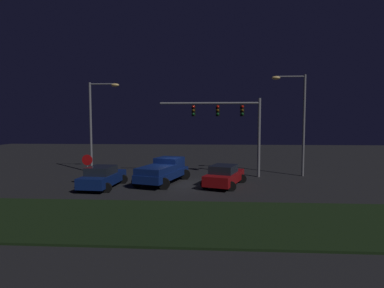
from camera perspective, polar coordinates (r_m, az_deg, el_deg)
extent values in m
plane|color=black|center=(22.86, -2.82, -7.34)|extent=(80.00, 80.00, 0.00)
cube|color=black|center=(14.53, -6.69, -13.84)|extent=(24.68, 6.33, 0.10)
cube|color=navy|center=(22.83, -5.50, -5.64)|extent=(3.47, 5.75, 0.55)
cube|color=navy|center=(23.79, -4.26, -3.54)|extent=(2.31, 2.35, 0.85)
cube|color=black|center=(23.77, -4.27, -3.23)|extent=(2.12, 1.96, 0.51)
cube|color=navy|center=(21.79, -6.74, -4.78)|extent=(2.71, 3.45, 0.45)
cylinder|color=black|center=(25.04, -5.69, -5.42)|extent=(0.80, 0.22, 0.80)
cylinder|color=black|center=(24.22, -1.28, -5.72)|extent=(0.80, 0.22, 0.80)
cylinder|color=black|center=(21.67, -10.21, -6.95)|extent=(0.80, 0.22, 0.80)
cylinder|color=black|center=(20.72, -5.25, -7.41)|extent=(0.80, 0.22, 0.80)
cube|color=maroon|center=(21.95, 6.10, -6.21)|extent=(3.17, 4.75, 0.70)
cube|color=black|center=(21.61, 5.92, -4.69)|extent=(2.18, 2.42, 0.55)
cylinder|color=black|center=(23.68, 5.01, -6.16)|extent=(0.64, 0.22, 0.64)
cylinder|color=black|center=(23.19, 9.37, -6.42)|extent=(0.64, 0.22, 0.64)
cylinder|color=black|center=(20.90, 2.46, -7.52)|extent=(0.64, 0.22, 0.64)
cylinder|color=black|center=(20.34, 7.36, -7.87)|extent=(0.64, 0.22, 0.64)
cube|color=navy|center=(22.16, -16.34, -6.25)|extent=(2.11, 4.52, 0.70)
cube|color=black|center=(21.84, -16.64, -4.75)|extent=(1.74, 2.11, 0.55)
cylinder|color=black|center=(23.93, -16.89, -6.21)|extent=(0.64, 0.22, 0.64)
cylinder|color=black|center=(23.23, -12.74, -6.44)|extent=(0.64, 0.22, 0.64)
cylinder|color=black|center=(21.29, -20.26, -7.55)|extent=(0.64, 0.22, 0.64)
cylinder|color=black|center=(20.51, -15.67, -7.89)|extent=(0.64, 0.22, 0.64)
cylinder|color=slate|center=(25.69, 12.42, 1.14)|extent=(0.24, 0.24, 6.50)
cylinder|color=slate|center=(25.40, 3.26, 7.63)|extent=(8.20, 0.18, 0.18)
cube|color=black|center=(25.50, 9.37, 6.22)|extent=(0.32, 0.44, 0.95)
sphere|color=red|center=(25.28, 9.44, 6.92)|extent=(0.22, 0.22, 0.22)
sphere|color=#59380A|center=(25.27, 9.43, 6.24)|extent=(0.22, 0.22, 0.22)
sphere|color=#0C4719|center=(25.26, 9.42, 5.56)|extent=(0.22, 0.22, 0.22)
cube|color=black|center=(25.37, 4.85, 6.27)|extent=(0.32, 0.44, 0.95)
sphere|color=red|center=(25.16, 4.87, 6.97)|extent=(0.22, 0.22, 0.22)
sphere|color=#59380A|center=(25.14, 4.86, 6.29)|extent=(0.22, 0.22, 0.22)
sphere|color=#0C4719|center=(25.13, 4.86, 5.60)|extent=(0.22, 0.22, 0.22)
cube|color=black|center=(25.41, 0.31, 6.28)|extent=(0.32, 0.44, 0.95)
sphere|color=red|center=(25.19, 0.28, 6.98)|extent=(0.22, 0.22, 0.22)
sphere|color=#59380A|center=(25.18, 0.28, 6.30)|extent=(0.22, 0.22, 0.22)
sphere|color=#0C4719|center=(25.17, 0.28, 5.62)|extent=(0.22, 0.22, 0.22)
cylinder|color=slate|center=(28.79, -18.42, 2.88)|extent=(0.20, 0.20, 8.06)
cylinder|color=slate|center=(28.58, -16.42, 10.71)|extent=(2.30, 0.12, 0.12)
ellipsoid|color=#F9CC72|center=(28.20, -14.19, 10.64)|extent=(0.70, 0.44, 0.30)
cylinder|color=slate|center=(27.13, 20.19, 3.21)|extent=(0.20, 0.20, 8.46)
cylinder|color=slate|center=(27.08, 17.95, 11.93)|extent=(2.37, 0.12, 0.12)
ellipsoid|color=#F9CC72|center=(26.80, 15.44, 11.84)|extent=(0.70, 0.44, 0.30)
cylinder|color=slate|center=(23.06, -18.96, -4.68)|extent=(0.07, 0.07, 2.20)
cylinder|color=#B20C0F|center=(22.93, -19.03, -2.83)|extent=(0.76, 0.03, 0.76)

